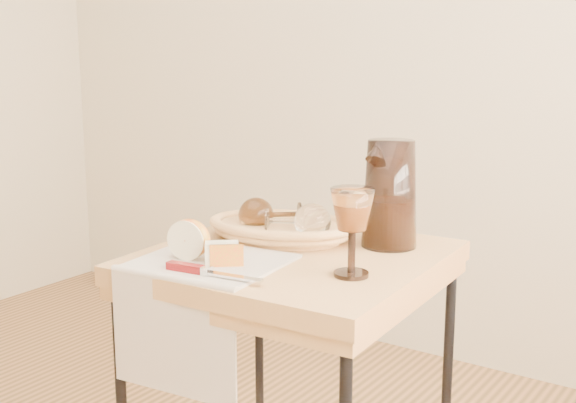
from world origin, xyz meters
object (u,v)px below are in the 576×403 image
Objects in this scene: tea_towel at (210,262)px; table_knife at (210,271)px; goblet_lying_a at (275,215)px; wine_goblet at (352,232)px; pitcher at (390,194)px; goblet_lying_b at (293,221)px; bread_basket at (281,231)px; apple_half at (190,238)px.

table_knife is at bearing -56.11° from tea_towel.
goblet_lying_a is at bearing 87.85° from tea_towel.
tea_towel is at bearing -162.93° from wine_goblet.
pitcher is 0.47m from table_knife.
goblet_lying_b is (0.06, 0.23, 0.05)m from tea_towel.
bread_basket is at bearing 150.85° from wine_goblet.
table_knife is at bearing -143.14° from wine_goblet.
tea_towel is at bearing -106.09° from bread_basket.
table_knife is (0.12, -0.07, -0.03)m from apple_half.
table_knife is at bearing -93.88° from bread_basket.
tea_towel is at bearing 122.82° from table_knife.
apple_half is at bearing 140.57° from table_knife.
pitcher reaches higher than bread_basket.
table_knife is (0.08, -0.34, -0.04)m from goblet_lying_a.
bread_basket is 0.33m from wine_goblet.
goblet_lying_b is at bearing 84.64° from table_knife.
bread_basket is at bearing -169.58° from pitcher.
table_knife is at bearing 61.38° from goblet_lying_a.
goblet_lying_b is at bearing 69.89° from tea_towel.
goblet_lying_a is 0.28m from pitcher.
wine_goblet reaches higher than apple_half.
goblet_lying_b is at bearing 52.68° from apple_half.
tea_towel is 3.23× the size of apple_half.
apple_half is (-0.30, -0.34, -0.07)m from pitcher.
apple_half is at bearing -143.92° from goblet_lying_b.
bread_basket is at bearing 92.67° from table_knife.
wine_goblet reaches higher than bread_basket.
wine_goblet is 0.85× the size of table_knife.
table_knife is (0.07, -0.08, 0.01)m from tea_towel.
goblet_lying_b is 0.23m from pitcher.
pitcher is at bearing 48.18° from tea_towel.
wine_goblet is 0.36m from apple_half.
bread_basket is 3.41× the size of apple_half.
tea_towel is 0.44m from pitcher.
pitcher is at bearing 99.86° from wine_goblet.
wine_goblet is (0.29, 0.09, 0.09)m from tea_towel.
apple_half is at bearing -164.47° from wine_goblet.
tea_towel is at bearing -6.07° from apple_half.
wine_goblet is (0.28, -0.16, 0.07)m from bread_basket.
tea_towel is at bearing -137.42° from pitcher.
wine_goblet is 0.29m from table_knife.
goblet_lying_a is (-0.02, 0.26, 0.05)m from tea_towel.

